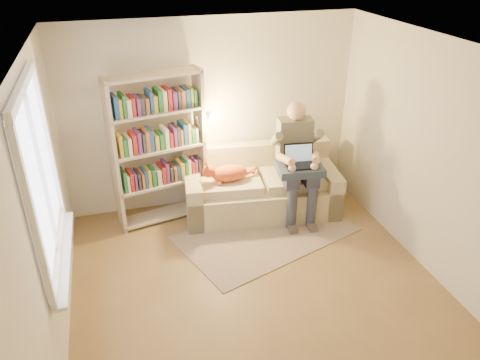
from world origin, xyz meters
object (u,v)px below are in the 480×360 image
object	(u,v)px
person	(297,156)
laptop	(304,160)
sofa	(260,189)
bookshelf	(159,143)
cat	(225,173)

from	to	relation	value
person	laptop	size ratio (longest dim) A/B	3.73
sofa	bookshelf	size ratio (longest dim) A/B	1.08
bookshelf	sofa	bearing A→B (deg)	-18.66
cat	laptop	bearing A→B (deg)	-9.98
sofa	laptop	bearing A→B (deg)	-31.79
sofa	bookshelf	xyz separation A→B (m)	(-1.34, 0.16, 0.80)
person	laptop	distance (m)	0.16
person	bookshelf	distance (m)	1.82
person	bookshelf	world-z (taller)	bookshelf
bookshelf	laptop	bearing A→B (deg)	-28.34
sofa	bookshelf	bearing A→B (deg)	-179.61
sofa	person	world-z (taller)	person
person	cat	world-z (taller)	person
person	sofa	bearing A→B (deg)	160.65
laptop	sofa	bearing A→B (deg)	148.21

